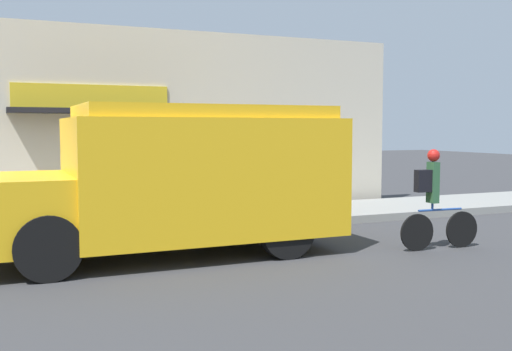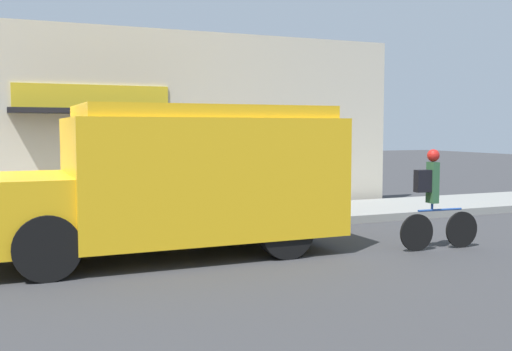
{
  "view_description": "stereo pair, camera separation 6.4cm",
  "coord_description": "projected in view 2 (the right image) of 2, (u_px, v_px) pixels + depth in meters",
  "views": [
    {
      "loc": [
        -1.56,
        -10.58,
        1.98
      ],
      "look_at": [
        2.87,
        -0.2,
        1.1
      ],
      "focal_mm": 42.0,
      "sensor_mm": 36.0,
      "label": 1
    },
    {
      "loc": [
        -1.5,
        -10.6,
        1.98
      ],
      "look_at": [
        2.87,
        -0.2,
        1.1
      ],
      "focal_mm": 42.0,
      "sensor_mm": 36.0,
      "label": 2
    }
  ],
  "objects": [
    {
      "name": "ground_plane",
      "position": [
        101.0,
        242.0,
        10.48
      ],
      "size": [
        70.0,
        70.0,
        0.0
      ],
      "primitive_type": "plane",
      "color": "#38383A"
    },
    {
      "name": "sidewalk",
      "position": [
        91.0,
        227.0,
        11.58
      ],
      "size": [
        28.0,
        2.42,
        0.17
      ],
      "color": "gray",
      "rests_on": "ground_plane"
    },
    {
      "name": "storefront",
      "position": [
        80.0,
        122.0,
        12.87
      ],
      "size": [
        15.49,
        1.09,
        4.22
      ],
      "color": "beige",
      "rests_on": "ground_plane"
    },
    {
      "name": "school_bus",
      "position": [
        178.0,
        178.0,
        9.42
      ],
      "size": [
        5.61,
        2.76,
        2.34
      ],
      "rotation": [
        0.0,
        0.0,
        0.01
      ],
      "color": "yellow",
      "rests_on": "ground_plane"
    },
    {
      "name": "cyclist",
      "position": [
        434.0,
        201.0,
        9.76
      ],
      "size": [
        1.48,
        0.21,
        1.65
      ],
      "rotation": [
        0.0,
        0.0,
        -0.06
      ],
      "color": "black",
      "rests_on": "ground_plane"
    }
  ]
}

